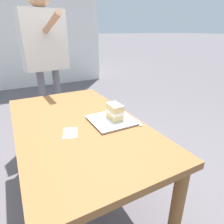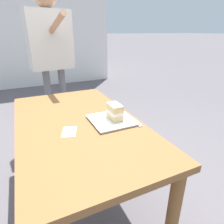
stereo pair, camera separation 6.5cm
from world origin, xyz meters
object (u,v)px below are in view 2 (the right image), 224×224
object	(u,v)px
dessert_plate	(112,120)
diner_person	(50,43)
patio_table	(79,134)
cake_slice	(115,112)
dessert_fork	(135,122)
paper_napkin	(69,132)

from	to	relation	value
dessert_plate	diner_person	size ratio (longest dim) A/B	0.17
patio_table	diner_person	distance (m)	1.22
cake_slice	dessert_fork	xyz separation A→B (m)	(0.08, 0.11, -0.06)
paper_napkin	dessert_fork	bearing A→B (deg)	82.42
patio_table	diner_person	bearing A→B (deg)	177.97
patio_table	dessert_fork	bearing A→B (deg)	61.83
patio_table	cake_slice	distance (m)	0.30
dessert_fork	paper_napkin	distance (m)	0.43
cake_slice	paper_napkin	size ratio (longest dim) A/B	0.83
dessert_fork	diner_person	distance (m)	1.38
paper_napkin	diner_person	size ratio (longest dim) A/B	0.09
paper_napkin	cake_slice	bearing A→B (deg)	94.44
patio_table	dessert_plate	distance (m)	0.26
paper_napkin	patio_table	bearing A→B (deg)	145.22
cake_slice	diner_person	xyz separation A→B (m)	(-1.20, -0.19, 0.37)
cake_slice	diner_person	world-z (taller)	diner_person
patio_table	paper_napkin	bearing A→B (deg)	-34.78
paper_napkin	diner_person	distance (m)	1.30
diner_person	dessert_fork	bearing A→B (deg)	13.27
dessert_plate	diner_person	xyz separation A→B (m)	(-1.19, -0.17, 0.43)
dessert_fork	diner_person	bearing A→B (deg)	-166.73
dessert_plate	patio_table	bearing A→B (deg)	-114.93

